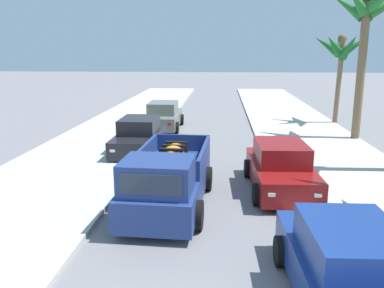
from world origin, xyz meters
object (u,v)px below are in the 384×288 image
Objects in this scene: pickup_truck at (168,180)px; palm_tree_right_back at (341,50)px; car_left_near at (281,168)px; palm_tree_left_back at (368,19)px; car_left_mid at (348,269)px; car_right_near at (163,116)px; car_right_mid at (139,137)px.

palm_tree_right_back is (8.34, 13.76, 3.61)m from pickup_truck.
pickup_truck reaches higher than car_left_near.
palm_tree_right_back is at bearing 88.66° from palm_tree_left_back.
palm_tree_left_back is (4.55, 13.64, 5.08)m from car_left_mid.
palm_tree_right_back is at bearing 11.82° from car_right_near.
pickup_truck reaches higher than car_right_mid.
pickup_truck is 0.98× the size of palm_tree_right_back.
car_left_mid is (5.52, -15.92, 0.00)m from car_right_near.
palm_tree_left_back is at bearing -12.75° from car_right_near.
palm_tree_right_back is at bearing 58.78° from pickup_truck.
palm_tree_left_back is 1.35× the size of palm_tree_right_back.
palm_tree_right_back reaches higher than car_left_near.
car_right_near is (-1.84, 11.63, -0.10)m from pickup_truck.
car_left_near and car_left_mid have the same top height.
car_right_near is 5.55m from car_right_mid.
palm_tree_right_back reaches higher than car_right_near.
car_left_mid is at bearing -49.34° from pickup_truck.
palm_tree_left_back reaches higher than pickup_truck.
car_right_mid is at bearing -143.64° from palm_tree_right_back.
car_left_mid is 19.00m from palm_tree_right_back.
car_right_near is 11.04m from palm_tree_right_back.
car_left_near is (3.37, 1.71, -0.10)m from pickup_truck.
car_left_near is 1.01× the size of car_right_mid.
palm_tree_right_back is at bearing 75.54° from car_left_mid.
palm_tree_left_back is at bearing 57.53° from car_left_near.
palm_tree_right_back is at bearing 67.61° from car_left_near.
car_right_near is 0.79× the size of palm_tree_right_back.
car_right_near is at bearing 117.72° from car_left_near.
palm_tree_right_back is at bearing 36.36° from car_right_mid.
car_left_near is 1.01× the size of car_right_near.
pickup_truck is at bearing 130.66° from car_left_mid.
car_left_near and car_right_mid have the same top height.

